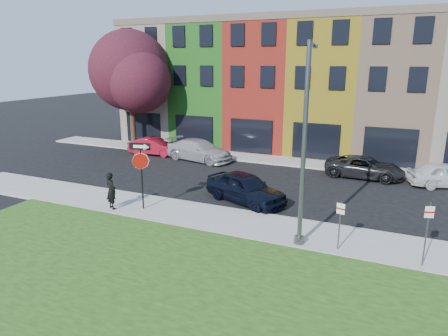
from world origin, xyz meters
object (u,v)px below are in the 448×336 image
at_px(sedan_near, 245,188).
at_px(street_lamp, 305,146).
at_px(stop_sign, 141,162).
at_px(man, 111,191).

bearing_deg(sedan_near, street_lamp, -111.10).
xyz_separation_m(stop_sign, street_lamp, (7.92, -0.52, 1.57)).
relative_size(stop_sign, street_lamp, 0.42).
distance_m(man, sedan_near, 6.73).
distance_m(stop_sign, sedan_near, 5.50).
bearing_deg(stop_sign, man, -168.54).
distance_m(stop_sign, man, 2.09).
height_order(stop_sign, street_lamp, street_lamp).
relative_size(sedan_near, street_lamp, 0.64).
distance_m(man, street_lamp, 9.79).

